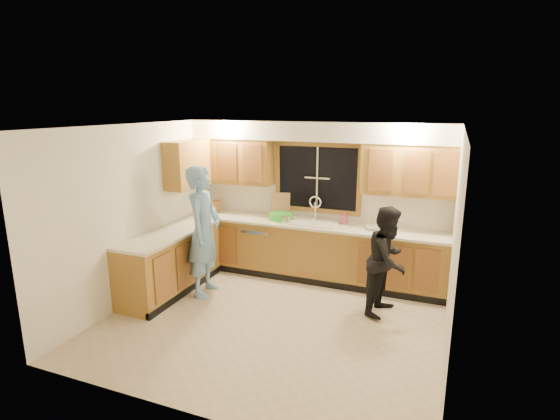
% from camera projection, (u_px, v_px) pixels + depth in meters
% --- Properties ---
extents(floor, '(4.20, 4.20, 0.00)m').
position_uv_depth(floor, '(273.00, 321.00, 5.70)').
color(floor, beige).
rests_on(floor, ground).
extents(ceiling, '(4.20, 4.20, 0.00)m').
position_uv_depth(ceiling, '(272.00, 126.00, 5.11)').
color(ceiling, silver).
extents(wall_back, '(4.20, 0.00, 4.20)m').
position_uv_depth(wall_back, '(317.00, 199.00, 7.12)').
color(wall_back, white).
rests_on(wall_back, ground).
extents(wall_left, '(0.00, 3.80, 3.80)m').
position_uv_depth(wall_left, '(135.00, 214.00, 6.16)').
color(wall_left, white).
rests_on(wall_left, ground).
extents(wall_right, '(0.00, 3.80, 3.80)m').
position_uv_depth(wall_right, '(454.00, 249.00, 4.65)').
color(wall_right, white).
rests_on(wall_right, ground).
extents(base_cabinets_back, '(4.20, 0.60, 0.88)m').
position_uv_depth(base_cabinets_back, '(311.00, 252.00, 7.04)').
color(base_cabinets_back, '#A87830').
rests_on(base_cabinets_back, ground).
extents(base_cabinets_left, '(0.60, 1.90, 0.88)m').
position_uv_depth(base_cabinets_left, '(171.00, 262.00, 6.56)').
color(base_cabinets_left, '#A87830').
rests_on(base_cabinets_left, ground).
extents(countertop_back, '(4.20, 0.63, 0.04)m').
position_uv_depth(countertop_back, '(311.00, 224.00, 6.92)').
color(countertop_back, '#EBE3C5').
rests_on(countertop_back, base_cabinets_back).
extents(countertop_left, '(0.63, 1.90, 0.04)m').
position_uv_depth(countertop_left, '(170.00, 233.00, 6.44)').
color(countertop_left, '#EBE3C5').
rests_on(countertop_left, base_cabinets_left).
extents(upper_cabinets_left, '(1.35, 0.33, 0.75)m').
position_uv_depth(upper_cabinets_left, '(234.00, 161.00, 7.35)').
color(upper_cabinets_left, '#A87830').
rests_on(upper_cabinets_left, wall_back).
extents(upper_cabinets_right, '(1.35, 0.33, 0.75)m').
position_uv_depth(upper_cabinets_right, '(409.00, 170.00, 6.32)').
color(upper_cabinets_right, '#A87830').
rests_on(upper_cabinets_right, wall_back).
extents(upper_cabinets_return, '(0.33, 0.90, 0.75)m').
position_uv_depth(upper_cabinets_return, '(188.00, 164.00, 6.97)').
color(upper_cabinets_return, '#A87830').
rests_on(upper_cabinets_return, wall_left).
extents(soffit, '(4.20, 0.35, 0.30)m').
position_uv_depth(soffit, '(315.00, 131.00, 6.70)').
color(soffit, white).
rests_on(soffit, wall_back).
extents(window_frame, '(1.44, 0.03, 1.14)m').
position_uv_depth(window_frame, '(317.00, 178.00, 7.03)').
color(window_frame, black).
rests_on(window_frame, wall_back).
extents(sink, '(0.86, 0.52, 0.57)m').
position_uv_depth(sink, '(311.00, 226.00, 6.94)').
color(sink, white).
rests_on(sink, countertop_back).
extents(dishwasher, '(0.60, 0.56, 0.82)m').
position_uv_depth(dishwasher, '(262.00, 247.00, 7.34)').
color(dishwasher, silver).
rests_on(dishwasher, floor).
extents(stove, '(0.58, 0.75, 0.90)m').
position_uv_depth(stove, '(147.00, 275.00, 6.04)').
color(stove, silver).
rests_on(stove, floor).
extents(man, '(0.56, 0.76, 1.92)m').
position_uv_depth(man, '(204.00, 231.00, 6.34)').
color(man, '#6FA0D1').
rests_on(man, floor).
extents(woman, '(0.71, 0.83, 1.47)m').
position_uv_depth(woman, '(388.00, 261.00, 5.78)').
color(woman, black).
rests_on(woman, floor).
extents(knife_block, '(0.15, 0.14, 0.21)m').
position_uv_depth(knife_block, '(216.00, 206.00, 7.60)').
color(knife_block, '#965C29').
rests_on(knife_block, countertop_back).
extents(cutting_board, '(0.32, 0.17, 0.40)m').
position_uv_depth(cutting_board, '(281.00, 205.00, 7.29)').
color(cutting_board, tan).
rests_on(cutting_board, countertop_back).
extents(dish_crate, '(0.36, 0.35, 0.13)m').
position_uv_depth(dish_crate, '(281.00, 216.00, 7.07)').
color(dish_crate, green).
rests_on(dish_crate, countertop_back).
extents(soap_bottle, '(0.10, 0.10, 0.20)m').
position_uv_depth(soap_bottle, '(344.00, 217.00, 6.86)').
color(soap_bottle, '#D5517C').
rests_on(soap_bottle, countertop_back).
extents(bowl, '(0.25, 0.25, 0.05)m').
position_uv_depth(bowl, '(373.00, 228.00, 6.56)').
color(bowl, silver).
rests_on(bowl, countertop_back).
extents(can_left, '(0.08, 0.08, 0.11)m').
position_uv_depth(can_left, '(283.00, 219.00, 6.92)').
color(can_left, '#BEB192').
rests_on(can_left, countertop_back).
extents(can_right, '(0.08, 0.08, 0.13)m').
position_uv_depth(can_right, '(287.00, 220.00, 6.84)').
color(can_right, '#BEB192').
rests_on(can_right, countertop_back).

